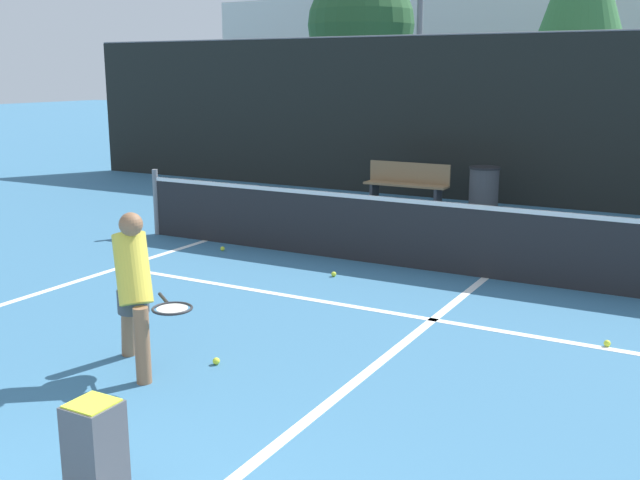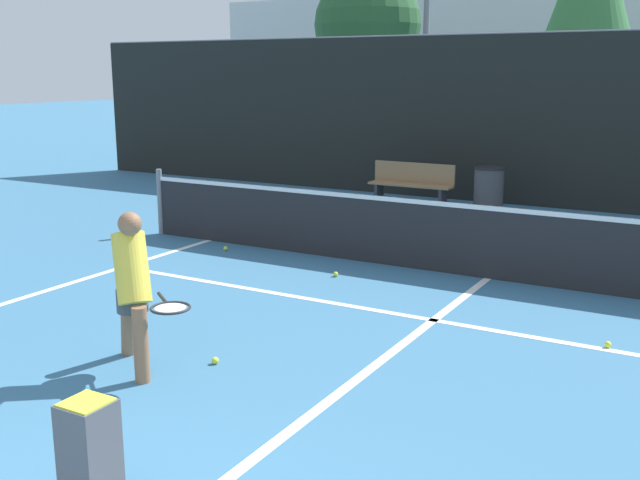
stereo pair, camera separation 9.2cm
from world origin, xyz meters
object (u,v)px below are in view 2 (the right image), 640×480
(ball_hopper, at_px, (90,453))
(courtside_bench, at_px, (412,183))
(trash_bin, at_px, (489,190))
(player_practicing, at_px, (133,286))

(ball_hopper, height_order, courtside_bench, courtside_bench)
(trash_bin, bearing_deg, player_practicing, -92.30)
(player_practicing, height_order, courtside_bench, player_practicing)
(ball_hopper, xyz_separation_m, trash_bin, (-0.92, 10.84, 0.06))
(courtside_bench, bearing_deg, trash_bin, 6.80)
(courtside_bench, distance_m, trash_bin, 1.50)
(ball_hopper, bearing_deg, player_practicing, 126.13)
(player_practicing, relative_size, trash_bin, 1.69)
(player_practicing, relative_size, courtside_bench, 0.86)
(courtside_bench, height_order, trash_bin, same)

